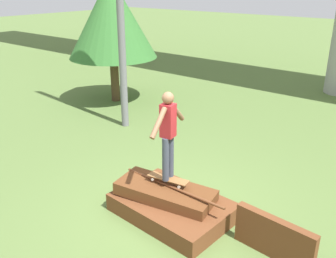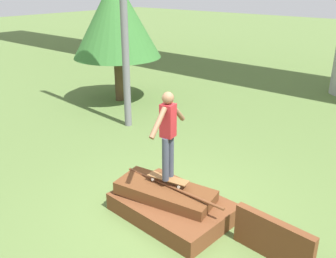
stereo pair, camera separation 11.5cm
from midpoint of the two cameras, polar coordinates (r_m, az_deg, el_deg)
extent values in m
plane|color=#567038|center=(6.94, 1.13, -12.94)|extent=(80.00, 80.00, 0.00)
cube|color=brown|center=(6.85, 1.14, -11.82)|extent=(2.10, 1.49, 0.33)
cube|color=#5B3319|center=(6.75, 0.09, -9.59)|extent=(1.86, 1.07, 0.28)
cylinder|color=brown|center=(6.63, 1.17, -8.88)|extent=(2.12, 0.05, 0.05)
cube|color=brown|center=(6.08, 16.22, -15.79)|extent=(1.29, 0.24, 0.66)
cube|color=brown|center=(6.70, 0.50, -7.51)|extent=(0.79, 0.33, 0.01)
cylinder|color=silver|center=(6.68, 2.88, -8.16)|extent=(0.06, 0.04, 0.05)
cylinder|color=silver|center=(6.55, 2.17, -8.82)|extent=(0.06, 0.04, 0.05)
cylinder|color=silver|center=(6.91, -1.09, -7.05)|extent=(0.06, 0.04, 0.05)
cylinder|color=silver|center=(6.78, -1.85, -7.66)|extent=(0.06, 0.04, 0.05)
cylinder|color=#383D4C|center=(6.57, 0.88, -4.11)|extent=(0.12, 0.12, 0.80)
cylinder|color=#383D4C|center=(6.44, 0.13, -4.67)|extent=(0.12, 0.12, 0.80)
cube|color=maroon|center=(6.24, 0.53, 1.30)|extent=(0.25, 0.24, 0.58)
sphere|color=brown|center=(6.11, 0.54, 4.74)|extent=(0.20, 0.20, 0.20)
cylinder|color=brown|center=(6.47, 1.91, 2.63)|extent=(0.17, 0.48, 0.44)
cylinder|color=brown|center=(5.96, -0.96, 0.94)|extent=(0.17, 0.48, 0.44)
cylinder|color=#4C3823|center=(13.17, -7.25, 7.57)|extent=(0.29, 0.29, 1.53)
cone|color=#336B2D|center=(12.83, -7.70, 16.55)|extent=(2.93, 2.93, 2.60)
camera|label=1|loc=(0.06, -89.48, 0.21)|focal=40.00mm
camera|label=2|loc=(0.06, 90.52, -0.21)|focal=40.00mm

